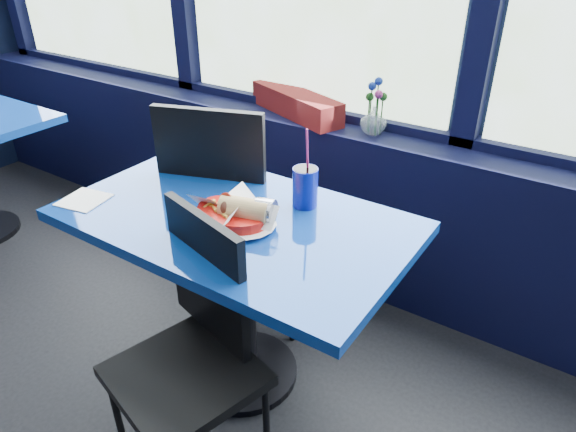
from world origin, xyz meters
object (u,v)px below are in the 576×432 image
object	(u,v)px
ketchup_bottle	(242,151)
chair_near_front	(195,339)
food_basket	(235,214)
flower_vase	(374,117)
chair_near_back	(242,203)
soda_cup	(305,186)
planter_box	(296,103)
near_table	(237,260)

from	to	relation	value
ketchup_bottle	chair_near_front	bearing A→B (deg)	-66.23
food_basket	flower_vase	bearing A→B (deg)	95.78
chair_near_back	soda_cup	size ratio (longest dim) A/B	3.43
chair_near_front	soda_cup	xyz separation A→B (m)	(0.06, 0.54, 0.32)
food_basket	chair_near_front	bearing A→B (deg)	-67.02
planter_box	soda_cup	size ratio (longest dim) A/B	1.90
planter_box	ketchup_bottle	bearing A→B (deg)	-54.12
near_table	chair_near_back	size ratio (longest dim) A/B	1.17
flower_vase	soda_cup	bearing A→B (deg)	-85.14
planter_box	food_basket	size ratio (longest dim) A/B	1.89
chair_near_back	food_basket	xyz separation A→B (m)	(0.26, -0.35, 0.20)
flower_vase	food_basket	distance (m)	0.90
chair_near_front	flower_vase	bearing A→B (deg)	104.86
flower_vase	soda_cup	xyz separation A→B (m)	(0.06, -0.66, -0.05)
near_table	food_basket	bearing A→B (deg)	-47.60
chair_near_back	ketchup_bottle	bearing A→B (deg)	116.88
soda_cup	chair_near_front	bearing A→B (deg)	-96.23
chair_near_back	ketchup_bottle	xyz separation A→B (m)	(0.07, -0.06, 0.27)
planter_box	ketchup_bottle	distance (m)	0.65
near_table	chair_near_front	distance (m)	0.36
chair_near_front	food_basket	size ratio (longest dim) A/B	2.95
ketchup_bottle	flower_vase	bearing A→B (deg)	66.56
food_basket	near_table	bearing A→B (deg)	142.68
chair_near_front	ketchup_bottle	distance (m)	0.73
near_table	soda_cup	world-z (taller)	soda_cup
chair_near_back	soda_cup	world-z (taller)	soda_cup
near_table	planter_box	xyz separation A→B (m)	(-0.32, 0.88, 0.29)
planter_box	chair_near_front	bearing A→B (deg)	-49.46
soda_cup	near_table	bearing A→B (deg)	-128.97
chair_near_front	ketchup_bottle	bearing A→B (deg)	128.76
near_table	food_basket	world-z (taller)	food_basket
chair_near_front	soda_cup	size ratio (longest dim) A/B	2.96
chair_near_front	flower_vase	xyz separation A→B (m)	(0.00, 1.19, 0.37)
soda_cup	chair_near_back	bearing A→B (deg)	163.03
chair_near_back	food_basket	world-z (taller)	chair_near_back
flower_vase	ketchup_bottle	size ratio (longest dim) A/B	0.96
ketchup_bottle	soda_cup	bearing A→B (deg)	-9.50
food_basket	soda_cup	world-z (taller)	soda_cup
near_table	planter_box	bearing A→B (deg)	109.93
chair_near_front	chair_near_back	distance (m)	0.73
food_basket	ketchup_bottle	world-z (taller)	ketchup_bottle
near_table	chair_near_back	bearing A→B (deg)	125.54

